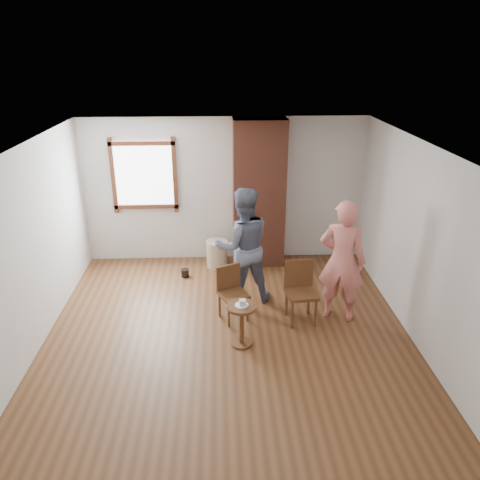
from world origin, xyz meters
The scene contains 12 objects.
ground centered at (0.00, 0.00, 0.00)m, with size 5.50×5.50×0.00m, color brown.
room_shell centered at (-0.06, 0.61, 1.81)m, with size 5.04×5.52×2.62m.
brick_chimney centered at (0.60, 2.50, 1.30)m, with size 0.90×0.50×2.60m, color brown.
stoneware_crock centered at (-0.15, 2.34, 0.24)m, with size 0.38×0.38×0.49m, color tan.
dark_pot centered at (-0.71, 1.95, 0.07)m, with size 0.13×0.13×0.13m, color black.
dining_chair_left centered at (0.06, 0.62, 0.45)m, with size 0.50×0.50×0.80m.
dining_chair_right centered at (1.04, 0.54, 0.50)m, with size 0.46×0.46×0.89m.
side_table centered at (0.17, -0.08, 0.40)m, with size 0.40×0.40×0.60m.
cake_plate centered at (0.17, -0.08, 0.60)m, with size 0.18×0.18×0.01m, color white.
cake_slice centered at (0.18, -0.08, 0.64)m, with size 0.08×0.07×0.06m, color silver.
man centered at (0.25, 1.13, 0.91)m, with size 0.89×0.69×1.82m, color #161F3D.
person_pink centered at (1.62, 0.56, 0.90)m, with size 0.66×0.43×1.80m, color #E87B74.
Camera 1 is at (-0.09, -5.32, 3.71)m, focal length 35.00 mm.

